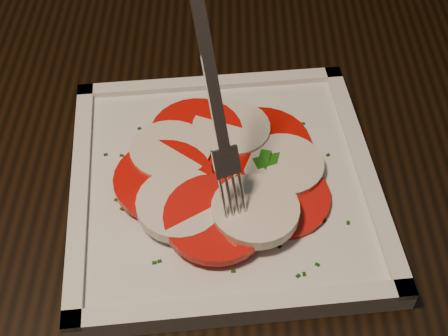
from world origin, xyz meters
The scene contains 3 objects.
plate centered at (0.31, 0.10, 0.76)m, with size 0.26×0.26×0.01m, color silver.
caprese_salad centered at (0.31, 0.10, 0.77)m, with size 0.20×0.22×0.03m.
fork centered at (0.30, 0.09, 0.87)m, with size 0.03×0.08×0.17m, color white, non-canonical shape.
Camera 1 is at (0.29, -0.25, 1.18)m, focal length 50.00 mm.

